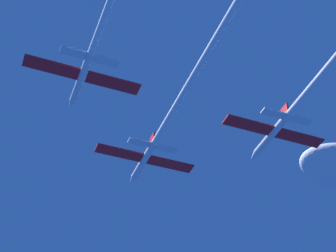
% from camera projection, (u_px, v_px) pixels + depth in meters
% --- Properties ---
extents(jet_lead, '(18.48, 49.84, 3.06)m').
position_uv_depth(jet_lead, '(169.00, 118.00, 94.58)').
color(jet_lead, white).
extents(jet_right_wing, '(18.48, 59.10, 3.06)m').
position_uv_depth(jet_right_wing, '(328.00, 67.00, 84.85)').
color(jet_right_wing, white).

